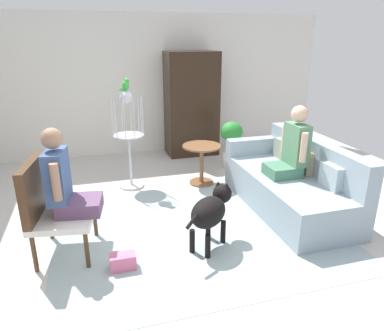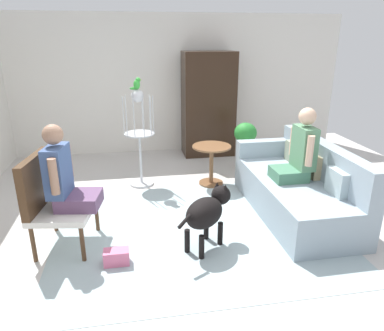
{
  "view_description": "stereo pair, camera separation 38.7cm",
  "coord_description": "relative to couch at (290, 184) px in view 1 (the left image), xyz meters",
  "views": [
    {
      "loc": [
        -1.2,
        -3.46,
        2.09
      ],
      "look_at": [
        -0.2,
        0.05,
        0.78
      ],
      "focal_mm": 33.5,
      "sensor_mm": 36.0,
      "label": 1
    },
    {
      "loc": [
        -0.83,
        -3.55,
        2.09
      ],
      "look_at": [
        -0.2,
        0.05,
        0.78
      ],
      "focal_mm": 33.5,
      "sensor_mm": 36.0,
      "label": 2
    }
  ],
  "objects": [
    {
      "name": "armchair",
      "position": [
        -2.85,
        -0.3,
        0.25
      ],
      "size": [
        0.68,
        0.78,
        0.99
      ],
      "color": "#4C331E",
      "rests_on": "ground"
    },
    {
      "name": "potted_plant",
      "position": [
        -0.18,
        1.59,
        0.15
      ],
      "size": [
        0.37,
        0.37,
        0.79
      ],
      "color": "beige",
      "rests_on": "ground"
    },
    {
      "name": "handbag",
      "position": [
        -2.21,
        -0.77,
        -0.24
      ],
      "size": [
        0.24,
        0.14,
        0.15
      ],
      "primitive_type": "cube",
      "color": "#D8668C",
      "rests_on": "ground"
    },
    {
      "name": "person_on_armchair",
      "position": [
        -2.68,
        -0.33,
        0.47
      ],
      "size": [
        0.53,
        0.52,
        0.86
      ],
      "color": "#654567"
    },
    {
      "name": "dog",
      "position": [
        -1.28,
        -0.6,
        0.1
      ],
      "size": [
        0.64,
        0.59,
        0.64
      ],
      "color": "black",
      "rests_on": "ground"
    },
    {
      "name": "parrot",
      "position": [
        -1.89,
        1.23,
        1.17
      ],
      "size": [
        0.17,
        0.1,
        0.17
      ],
      "color": "green",
      "rests_on": "bird_cage_stand"
    },
    {
      "name": "round_end_table",
      "position": [
        -0.86,
        1.05,
        0.07
      ],
      "size": [
        0.57,
        0.57,
        0.6
      ],
      "color": "brown",
      "rests_on": "ground"
    },
    {
      "name": "person_on_couch",
      "position": [
        -0.04,
        -0.03,
        0.49
      ],
      "size": [
        0.47,
        0.51,
        0.87
      ],
      "color": "#43775B"
    },
    {
      "name": "couch",
      "position": [
        0.0,
        0.0,
        0.0
      ],
      "size": [
        0.91,
        2.03,
        0.88
      ],
      "color": "#8EA0AD",
      "rests_on": "ground"
    },
    {
      "name": "armoire_cabinet",
      "position": [
        -0.59,
        2.56,
        0.62
      ],
      "size": [
        0.92,
        0.56,
        1.86
      ],
      "primitive_type": "cube",
      "color": "black",
      "rests_on": "ground"
    },
    {
      "name": "ground_plane",
      "position": [
        -1.18,
        -0.27,
        -0.32
      ],
      "size": [
        7.61,
        7.61,
        0.0
      ],
      "primitive_type": "plane",
      "color": "beige"
    },
    {
      "name": "bird_cage_stand",
      "position": [
        -1.89,
        1.23,
        0.45
      ],
      "size": [
        0.44,
        0.44,
        1.41
      ],
      "color": "silver",
      "rests_on": "ground"
    },
    {
      "name": "back_wall",
      "position": [
        -1.18,
        2.97,
        0.94
      ],
      "size": [
        6.45,
        0.12,
        2.5
      ],
      "primitive_type": "cube",
      "color": "silver",
      "rests_on": "ground"
    },
    {
      "name": "area_rug",
      "position": [
        -1.33,
        -0.27,
        -0.31
      ],
      "size": [
        3.14,
        2.57,
        0.01
      ],
      "primitive_type": "cube",
      "color": "#9EB2B7",
      "rests_on": "ground"
    }
  ]
}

